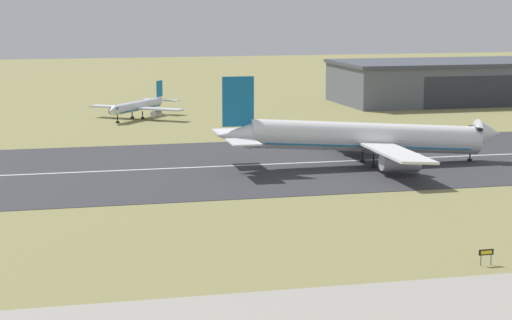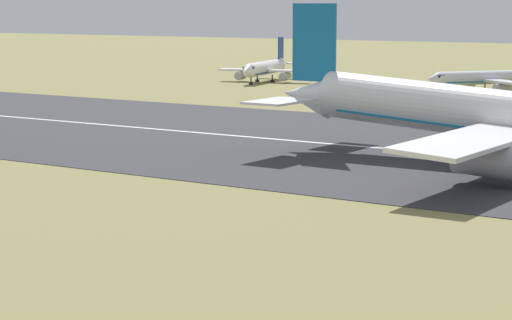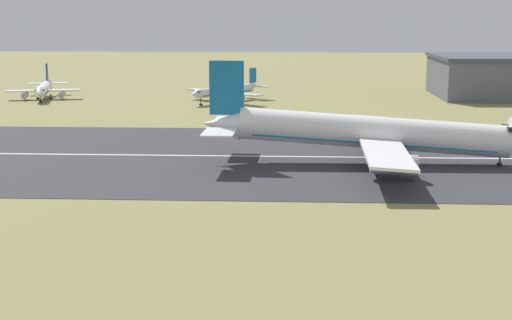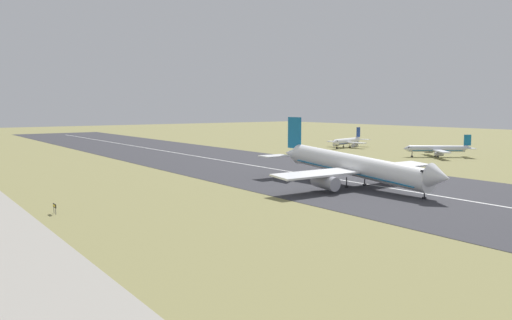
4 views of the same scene
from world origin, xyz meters
TOP-DOWN VIEW (x-y plane):
  - ground_plane at (0.00, 54.11)m, footprint 720.48×720.48m
  - runway_strip at (0.00, 108.23)m, footprint 480.48×55.62m
  - runway_centreline at (0.00, 108.23)m, footprint 432.43×0.70m
  - airplane_landing at (38.55, 103.50)m, footprint 51.02×45.41m
  - airplane_parked_centre at (9.69, 178.33)m, footprint 21.98×23.15m
  - airplane_parked_east at (-39.31, 182.65)m, footprint 19.00×24.57m
  - runway_sign at (28.98, 39.97)m, footprint 1.70×0.13m

SIDE VIEW (x-z plane):
  - ground_plane at x=0.00m, z-range 0.00..0.00m
  - runway_strip at x=0.00m, z-range 0.00..0.06m
  - runway_centreline at x=0.00m, z-range 0.06..0.07m
  - runway_sign at x=28.98m, z-range 0.44..2.19m
  - airplane_parked_east at x=-39.31m, z-range -1.66..7.11m
  - airplane_parked_centre at x=9.69m, z-range -1.16..7.01m
  - airplane_landing at x=38.55m, z-range -3.07..12.48m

